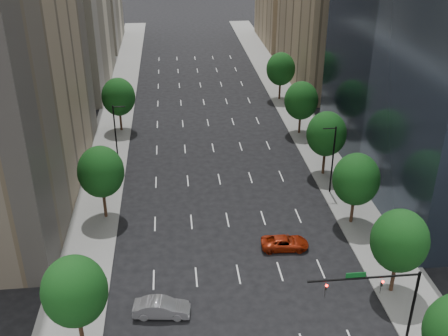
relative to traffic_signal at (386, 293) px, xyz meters
name	(u,v)px	position (x,y,z in m)	size (l,w,h in m)	color
sidewalk_left	(100,184)	(-26.03, 30.00, -5.10)	(6.00, 200.00, 0.15)	slate
sidewalk_right	(334,173)	(4.97, 30.00, -5.10)	(6.00, 200.00, 0.15)	slate
filler_left	(90,8)	(-35.53, 106.00, 3.83)	(14.00, 26.00, 18.00)	beige
parking_tan_right	(329,5)	(14.47, 70.00, 9.83)	(14.00, 30.00, 30.00)	#8C7759
filler_right	(290,10)	(14.47, 103.00, 2.83)	(14.00, 26.00, 16.00)	#8C7759
tree_right_1	(400,241)	(3.47, 6.00, 0.58)	(5.20, 5.20, 8.75)	#382316
tree_right_2	(356,179)	(3.47, 18.00, 0.43)	(5.20, 5.20, 8.61)	#382316
tree_right_3	(326,134)	(3.47, 30.00, 0.72)	(5.20, 5.20, 8.89)	#382316
tree_right_4	(301,101)	(3.47, 44.00, 0.29)	(5.20, 5.20, 8.46)	#382316
tree_right_5	(281,69)	(3.47, 60.00, 0.58)	(5.20, 5.20, 8.75)	#382316
tree_left_0	(75,291)	(-24.53, 2.00, 0.58)	(5.20, 5.20, 8.75)	#382316
tree_left_1	(101,172)	(-24.53, 22.00, 0.79)	(5.20, 5.20, 8.97)	#382316
tree_left_2	(118,97)	(-24.53, 48.00, 0.50)	(5.20, 5.20, 8.68)	#382316
streetlight_rn	(332,158)	(2.91, 25.00, -0.33)	(1.70, 0.20, 9.00)	black
streetlight_ln	(116,135)	(-23.96, 35.00, -0.33)	(1.70, 0.20, 9.00)	black
traffic_signal	(386,293)	(0.00, 0.00, 0.00)	(9.12, 0.40, 7.38)	black
car_silver	(162,308)	(-18.03, 4.99, -4.34)	(1.75, 5.03, 1.66)	gray
car_red_far	(285,243)	(-5.10, 13.84, -4.47)	(2.32, 5.02, 1.40)	#95220A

